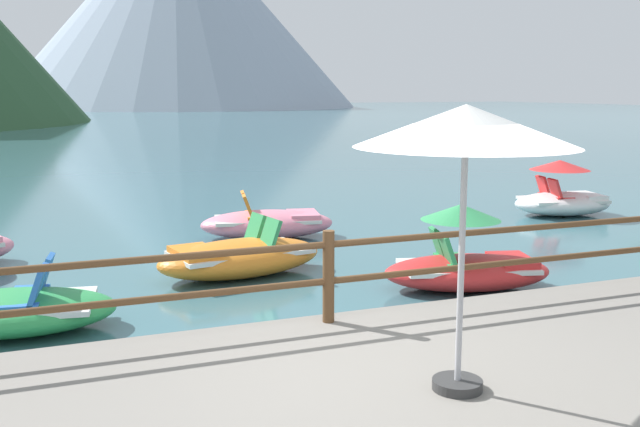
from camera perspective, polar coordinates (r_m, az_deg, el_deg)
The scene contains 9 objects.
ground_plane at distance 45.27m, azimuth -18.04°, elevation 5.70°, with size 200.00×200.00×0.00m, color #3D6B75.
dock_railing at distance 7.39m, azimuth 0.67°, elevation -4.12°, with size 23.92×0.12×0.95m.
beach_umbrella at distance 5.58m, azimuth 11.32°, elevation 6.40°, with size 1.70×1.70×2.24m.
pedal_boat_0 at distance 9.12m, azimuth -23.10°, elevation -7.01°, with size 2.53×1.69×0.83m.
pedal_boat_3 at distance 10.94m, azimuth -6.29°, elevation -3.40°, with size 2.73×1.69×0.87m.
pedal_boat_4 at distance 16.97m, azimuth 18.40°, elevation 1.29°, with size 2.38×1.76×1.23m.
pedal_boat_5 at distance 10.35m, azimuth 11.40°, elevation -3.74°, with size 2.56×1.73×1.20m.
pedal_boat_6 at distance 13.69m, azimuth -4.09°, elevation -0.76°, with size 2.68×1.71×0.86m.
distant_peak at distance 121.43m, azimuth -11.11°, elevation 15.66°, with size 55.92×55.92×31.63m, color #93A3B7.
Camera 1 is at (-2.70, -5.10, 2.75)m, focal length 40.98 mm.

